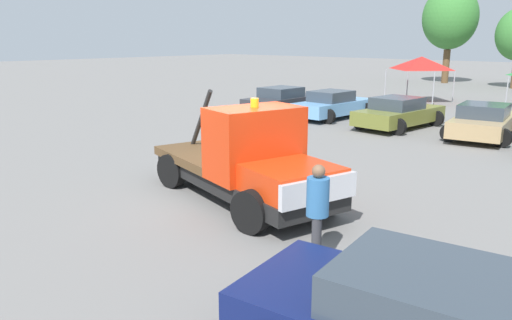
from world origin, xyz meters
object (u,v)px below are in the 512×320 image
Objects in this scene: tow_truck at (248,163)px; person_near_truck at (317,207)px; parked_car_tan at (483,121)px; canopy_tent_red at (421,63)px; parked_car_charcoal at (283,100)px; parked_car_skyblue at (333,105)px; tree_right at (450,18)px; parked_car_olive at (399,113)px.

person_near_truck is at bearing -12.39° from tow_truck.
parked_car_tan is 11.25m from canopy_tent_red.
tow_truck reaches higher than parked_car_charcoal.
parked_car_charcoal is 1.01× the size of parked_car_skyblue.
parked_car_tan is (9.95, 0.02, 0.00)m from parked_car_charcoal.
parked_car_charcoal is at bearing 96.99° from parked_car_skyblue.
tow_truck is 3.38m from person_near_truck.
person_near_truck is 13.52m from parked_car_tan.
tree_right is (-0.85, 23.24, 4.79)m from parked_car_charcoal.
parked_car_skyblue is at bearing 89.28° from parked_car_olive.
parked_car_charcoal is 0.99× the size of parked_car_olive.
parked_car_charcoal is (-8.58, 11.86, -0.31)m from tow_truck.
tree_right reaches higher than parked_car_charcoal.
tree_right reaches higher than person_near_truck.
tree_right is at bearing -101.90° from person_near_truck.
parked_car_tan is at bearing 97.94° from tow_truck.
parked_car_olive is 0.97× the size of parked_car_tan.
canopy_tent_red is (-8.30, 22.32, 1.33)m from person_near_truck.
parked_car_tan is (3.45, 0.15, 0.00)m from parked_car_olive.
parked_car_tan is 26.05m from tree_right.
parked_car_olive is 9.75m from canopy_tent_red.
parked_car_skyblue and parked_car_tan have the same top height.
tow_truck is 14.65m from parked_car_charcoal.
tree_right is (-10.80, 23.22, 4.79)m from parked_car_tan.
tree_right is (-7.34, 23.37, 4.79)m from parked_car_olive.
person_near_truck is 14.22m from parked_car_olive.
parked_car_charcoal is 23.74m from tree_right.
person_near_truck is at bearing -71.23° from tree_right.
canopy_tent_red is 15.22m from tree_right.
parked_car_skyblue is at bearing 129.66° from tow_truck.
tree_right is at bearing 11.79° from parked_car_skyblue.
canopy_tent_red is at bearing 118.74° from tow_truck.
tree_right is (-4.15, 14.31, 3.10)m from canopy_tent_red.
person_near_truck is 0.36× the size of parked_car_tan.
tree_right is at bearing 16.18° from parked_car_tan.
parked_car_charcoal is at bearing -110.27° from canopy_tent_red.
parked_car_olive is 3.46m from parked_car_tan.
parked_car_skyblue is 0.95× the size of parked_car_tan.
tow_truck reaches higher than parked_car_olive.
tow_truck is 1.28× the size of parked_car_olive.
canopy_tent_red is (-3.19, 9.06, 1.68)m from parked_car_olive.
parked_car_charcoal is at bearing -79.77° from person_near_truck.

